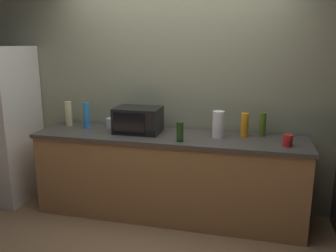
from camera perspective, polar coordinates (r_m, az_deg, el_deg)
The scene contains 12 objects.
ground_plane at distance 3.65m, azimuth -1.59°, elevation -16.92°, with size 8.00×8.00×0.00m, color #93704C.
back_wall at distance 3.97m, azimuth 1.45°, elevation 6.27°, with size 6.40×0.10×2.70m, color gray.
counter_run at distance 3.80m, azimuth 0.00°, elevation -8.06°, with size 2.84×0.64×0.90m.
microwave at distance 3.77m, azimuth -4.87°, elevation 0.98°, with size 0.48×0.35×0.27m.
paper_towel_roll at distance 3.59m, azimuth 8.11°, elevation 0.26°, with size 0.12×0.12×0.27m, color white.
bottle_hand_soap at distance 4.23m, azimuth -15.77°, elevation 1.96°, with size 0.08×0.08×0.28m, color beige.
bottle_spray_cleaner at distance 4.04m, azimuth -13.03°, elevation 1.67°, with size 0.07×0.07×0.29m, color #338CE5.
bottle_olive_oil at distance 3.74m, azimuth 15.06°, elevation 0.25°, with size 0.06×0.06×0.24m, color #4C6B19.
bottle_dish_soap at distance 3.68m, azimuth 12.29°, elevation 0.18°, with size 0.08×0.08×0.24m, color orange.
bottle_wine at distance 3.42m, azimuth 1.94°, elevation -0.92°, with size 0.07×0.07×0.20m, color #1E3F19.
mug_red at distance 3.46m, azimuth 18.76°, elevation -2.23°, with size 0.09×0.09×0.11m, color red.
mug_white at distance 4.03m, azimuth -9.24°, elevation 0.49°, with size 0.10×0.10×0.11m, color white.
Camera 1 is at (0.86, -3.03, 1.85)m, focal length 37.73 mm.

